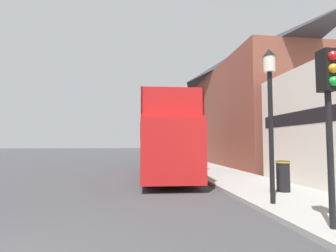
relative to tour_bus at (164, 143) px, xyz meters
name	(u,v)px	position (x,y,z in m)	size (l,w,h in m)	color
ground_plane	(106,163)	(-4.10, 10.17, -1.78)	(144.00, 144.00, 0.00)	#3D3D3F
sidewalk	(192,164)	(3.21, 7.17, -1.71)	(3.25, 108.00, 0.14)	#999993
brick_terrace_rear	(228,109)	(7.84, 10.87, 3.49)	(6.00, 23.53, 10.56)	brown
tour_bus	(164,143)	(0.00, 0.00, 0.00)	(2.89, 9.94, 3.93)	red
parked_car_ahead_of_bus	(157,155)	(0.42, 8.55, -1.05)	(1.92, 4.04, 1.57)	navy
traffic_signal	(329,96)	(2.17, -9.60, 0.96)	(0.28, 0.42, 3.55)	black
lamp_post_nearest	(270,95)	(2.13, -7.42, 1.38)	(0.35, 0.35, 4.35)	black
lamp_post_second	(197,118)	(1.99, 0.49, 1.48)	(0.35, 0.35, 4.50)	black
lamp_post_third	(176,123)	(2.13, 8.39, 1.79)	(0.35, 0.35, 5.02)	black
litter_bin	(283,175)	(3.44, -5.80, -1.09)	(0.48, 0.48, 1.05)	black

